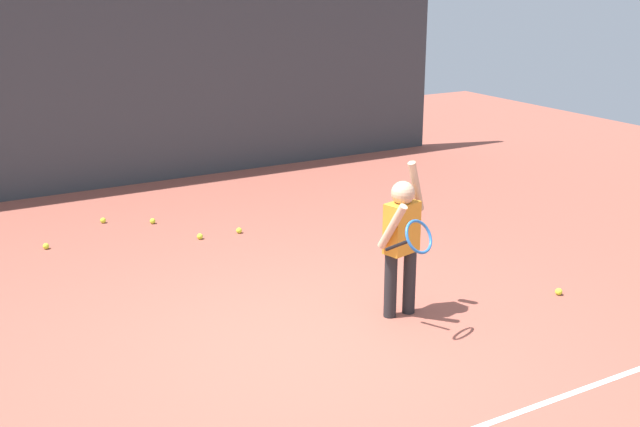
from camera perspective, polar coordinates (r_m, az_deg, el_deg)
ground_plane at (r=6.38m, az=-0.87°, el=-9.48°), size 20.00×20.00×0.00m
back_fence_windscreen at (r=10.94m, az=-15.29°, el=9.97°), size 10.54×0.08×3.16m
fence_post_2 at (r=11.53m, az=-7.06°, el=11.18°), size 0.09×0.09×3.31m
fence_post_3 at (r=13.23m, az=6.96°, el=11.97°), size 0.09×0.09×3.31m
tennis_player at (r=6.63m, az=6.03°, el=-1.69°), size 0.61×0.69×1.35m
tennis_ball_0 at (r=8.92m, az=-19.38°, el=-2.26°), size 0.07×0.07×0.07m
tennis_ball_1 at (r=8.82m, az=-8.76°, el=-1.66°), size 0.07×0.07×0.07m
tennis_ball_3 at (r=9.62m, az=-15.57°, el=-0.49°), size 0.07×0.07×0.07m
tennis_ball_4 at (r=8.96m, az=-5.93°, el=-1.24°), size 0.07×0.07×0.07m
tennis_ball_5 at (r=7.59m, az=17.04°, el=-5.48°), size 0.07×0.07×0.07m
tennis_ball_6 at (r=9.46m, az=-12.13°, el=-0.54°), size 0.07×0.07×0.07m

